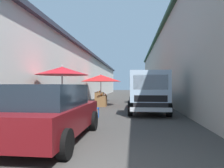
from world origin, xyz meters
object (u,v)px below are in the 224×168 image
at_px(vendor_by_crates, 135,93).
at_px(parked_scooter, 150,96).
at_px(fruit_stall_mid_lane, 149,81).
at_px(fruit_stall_near_left, 101,80).
at_px(plastic_stool, 96,110).
at_px(hatchback_car, 50,112).
at_px(fruit_stall_far_left, 101,82).
at_px(delivery_truck, 148,93).
at_px(fruit_stall_far_right, 62,79).

xyz_separation_m(vendor_by_crates, parked_scooter, (4.89, -1.37, -0.45)).
distance_m(fruit_stall_mid_lane, fruit_stall_near_left, 4.15).
bearing_deg(plastic_stool, hatchback_car, 172.45).
relative_size(fruit_stall_far_left, fruit_stall_mid_lane, 0.93).
xyz_separation_m(fruit_stall_far_left, hatchback_car, (-13.04, -0.73, -0.97)).
height_order(fruit_stall_near_left, plastic_stool, fruit_stall_near_left).
relative_size(fruit_stall_near_left, vendor_by_crates, 1.75).
xyz_separation_m(fruit_stall_near_left, hatchback_car, (-8.96, -0.06, -1.03)).
relative_size(fruit_stall_mid_lane, plastic_stool, 6.10).
distance_m(fruit_stall_near_left, parked_scooter, 6.17).
height_order(fruit_stall_near_left, delivery_truck, fruit_stall_near_left).
bearing_deg(delivery_truck, fruit_stall_far_left, 24.76).
height_order(fruit_stall_far_left, vendor_by_crates, fruit_stall_far_left).
bearing_deg(vendor_by_crates, fruit_stall_far_left, 35.51).
height_order(fruit_stall_mid_lane, hatchback_car, fruit_stall_mid_lane).
xyz_separation_m(fruit_stall_mid_lane, fruit_stall_near_left, (-2.33, 3.43, -0.01)).
height_order(vendor_by_crates, parked_scooter, vendor_by_crates).
xyz_separation_m(hatchback_car, vendor_by_crates, (8.84, -2.27, 0.16)).
bearing_deg(hatchback_car, fruit_stall_far_left, 3.20).
bearing_deg(fruit_stall_near_left, vendor_by_crates, -92.96).
bearing_deg(fruit_stall_near_left, delivery_truck, -141.94).
distance_m(vendor_by_crates, parked_scooter, 5.10).
distance_m(fruit_stall_mid_lane, delivery_truck, 6.15).
relative_size(fruit_stall_far_right, hatchback_car, 0.58).
bearing_deg(hatchback_car, vendor_by_crates, -14.38).
xyz_separation_m(fruit_stall_mid_lane, parked_scooter, (2.44, -0.26, -1.34)).
distance_m(delivery_truck, plastic_stool, 2.81).
xyz_separation_m(fruit_stall_far_right, parked_scooter, (10.41, -4.49, -1.25)).
height_order(parked_scooter, plastic_stool, parked_scooter).
height_order(vendor_by_crates, plastic_stool, vendor_by_crates).
xyz_separation_m(fruit_stall_mid_lane, plastic_stool, (-7.41, 2.87, -1.46)).
xyz_separation_m(fruit_stall_near_left, parked_scooter, (4.77, -3.69, -1.32)).
height_order(fruit_stall_near_left, hatchback_car, fruit_stall_near_left).
bearing_deg(fruit_stall_far_right, hatchback_car, -165.59).
bearing_deg(hatchback_car, delivery_truck, -29.01).
xyz_separation_m(fruit_stall_far_right, vendor_by_crates, (5.52, -3.12, -0.79)).
distance_m(fruit_stall_far_left, parked_scooter, 4.59).
distance_m(parked_scooter, plastic_stool, 10.34).
height_order(fruit_stall_far_right, hatchback_car, fruit_stall_far_right).
xyz_separation_m(fruit_stall_far_left, delivery_truck, (-7.84, -3.62, -0.67)).
height_order(fruit_stall_far_right, vendor_by_crates, fruit_stall_far_right).
relative_size(fruit_stall_mid_lane, hatchback_car, 0.67).
height_order(delivery_truck, plastic_stool, delivery_truck).
distance_m(delivery_truck, parked_scooter, 8.58).
relative_size(fruit_stall_far_left, hatchback_car, 0.63).
bearing_deg(fruit_stall_mid_lane, vendor_by_crates, 155.56).
height_order(fruit_stall_far_right, fruit_stall_mid_lane, fruit_stall_mid_lane).
relative_size(fruit_stall_far_left, delivery_truck, 0.50).
bearing_deg(fruit_stall_mid_lane, hatchback_car, 163.34).
distance_m(fruit_stall_far_right, vendor_by_crates, 6.39).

